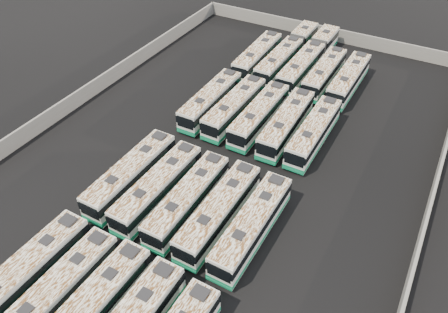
# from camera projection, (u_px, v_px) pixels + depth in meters

# --- Properties ---
(ground) EXTENTS (140.00, 140.00, 0.00)m
(ground) POSITION_uv_depth(u_px,v_px,m) (221.00, 159.00, 50.60)
(ground) COLOR black
(ground) RESTS_ON ground
(perimeter_wall) EXTENTS (45.20, 73.20, 2.20)m
(perimeter_wall) POSITION_uv_depth(u_px,v_px,m) (221.00, 152.00, 49.89)
(perimeter_wall) COLOR slate
(perimeter_wall) RESTS_ON ground
(bus_front_far_left) EXTENTS (2.84, 12.63, 3.55)m
(bus_front_far_left) POSITION_uv_depth(u_px,v_px,m) (26.00, 274.00, 36.51)
(bus_front_far_left) COLOR silver
(bus_front_far_left) RESTS_ON ground
(bus_front_left) EXTENTS (2.74, 12.26, 3.45)m
(bus_front_left) POSITION_uv_depth(u_px,v_px,m) (57.00, 293.00, 35.20)
(bus_front_left) COLOR silver
(bus_front_left) RESTS_ON ground
(bus_front_center) EXTENTS (2.85, 12.60, 3.54)m
(bus_front_center) POSITION_uv_depth(u_px,v_px,m) (89.00, 311.00, 33.95)
(bus_front_center) COLOR silver
(bus_front_center) RESTS_ON ground
(bus_midfront_far_left) EXTENTS (2.72, 12.67, 3.57)m
(bus_midfront_far_left) POSITION_uv_depth(u_px,v_px,m) (131.00, 175.00, 45.88)
(bus_midfront_far_left) COLOR silver
(bus_midfront_far_left) RESTS_ON ground
(bus_midfront_left) EXTENTS (2.82, 12.53, 3.52)m
(bus_midfront_left) POSITION_uv_depth(u_px,v_px,m) (158.00, 187.00, 44.45)
(bus_midfront_left) COLOR silver
(bus_midfront_left) RESTS_ON ground
(bus_midfront_center) EXTENTS (2.70, 12.35, 3.48)m
(bus_midfront_center) POSITION_uv_depth(u_px,v_px,m) (188.00, 200.00, 43.18)
(bus_midfront_center) COLOR silver
(bus_midfront_center) RESTS_ON ground
(bus_midfront_right) EXTENTS (2.73, 12.55, 3.53)m
(bus_midfront_right) POSITION_uv_depth(u_px,v_px,m) (219.00, 212.00, 41.92)
(bus_midfront_right) COLOR silver
(bus_midfront_right) RESTS_ON ground
(bus_midfront_far_right) EXTENTS (2.70, 12.49, 3.52)m
(bus_midfront_far_right) POSITION_uv_depth(u_px,v_px,m) (252.00, 226.00, 40.59)
(bus_midfront_far_right) COLOR silver
(bus_midfront_far_right) RESTS_ON ground
(bus_midback_far_left) EXTENTS (2.73, 12.43, 3.50)m
(bus_midback_far_left) POSITION_uv_depth(u_px,v_px,m) (211.00, 100.00, 56.83)
(bus_midback_far_left) COLOR silver
(bus_midback_far_left) RESTS_ON ground
(bus_midback_left) EXTENTS (2.83, 12.49, 3.51)m
(bus_midback_left) POSITION_uv_depth(u_px,v_px,m) (234.00, 107.00, 55.58)
(bus_midback_left) COLOR silver
(bus_midback_left) RESTS_ON ground
(bus_midback_center) EXTENTS (2.67, 12.46, 3.51)m
(bus_midback_center) POSITION_uv_depth(u_px,v_px,m) (259.00, 115.00, 54.27)
(bus_midback_center) COLOR silver
(bus_midback_center) RESTS_ON ground
(bus_midback_right) EXTENTS (2.95, 12.62, 3.54)m
(bus_midback_right) POSITION_uv_depth(u_px,v_px,m) (286.00, 124.00, 52.88)
(bus_midback_right) COLOR silver
(bus_midback_right) RESTS_ON ground
(bus_midback_far_right) EXTENTS (2.62, 12.36, 3.48)m
(bus_midback_far_right) POSITION_uv_depth(u_px,v_px,m) (314.00, 132.00, 51.60)
(bus_midback_far_right) COLOR silver
(bus_midback_far_right) RESTS_ON ground
(bus_back_far_left) EXTENTS (2.93, 12.61, 3.54)m
(bus_back_far_left) POSITION_uv_depth(u_px,v_px,m) (257.00, 56.00, 66.08)
(bus_back_far_left) COLOR silver
(bus_back_far_left) RESTS_ON ground
(bus_back_left) EXTENTS (2.72, 19.14, 3.47)m
(bus_back_left) POSITION_uv_depth(u_px,v_px,m) (288.00, 53.00, 67.08)
(bus_back_left) COLOR silver
(bus_back_left) RESTS_ON ground
(bus_back_center) EXTENTS (2.78, 19.52, 3.54)m
(bus_back_center) POSITION_uv_depth(u_px,v_px,m) (309.00, 58.00, 65.66)
(bus_back_center) COLOR silver
(bus_back_center) RESTS_ON ground
(bus_back_right) EXTENTS (2.58, 12.16, 3.43)m
(bus_back_right) POSITION_uv_depth(u_px,v_px,m) (324.00, 73.00, 62.27)
(bus_back_right) COLOR silver
(bus_back_right) RESTS_ON ground
(bus_back_far_right) EXTENTS (2.70, 12.42, 3.50)m
(bus_back_far_right) POSITION_uv_depth(u_px,v_px,m) (348.00, 80.00, 60.86)
(bus_back_far_right) COLOR silver
(bus_back_far_right) RESTS_ON ground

